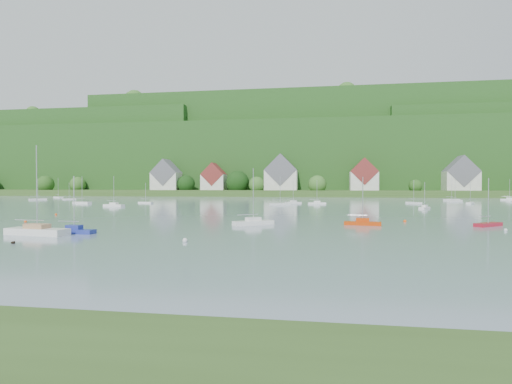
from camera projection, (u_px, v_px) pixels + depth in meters
far_shore_strip at (274, 193)px, 221.66m from camera, size 600.00×60.00×3.00m
forested_ridge at (286, 160)px, 288.92m from camera, size 620.00×181.22×69.89m
village_building_0 at (166, 177)px, 217.43m from camera, size 14.00×10.40×16.00m
village_building_1 at (214, 179)px, 215.45m from camera, size 12.00×9.36×14.00m
village_building_2 at (281, 176)px, 208.87m from camera, size 16.00×11.44×18.00m
village_building_3 at (364, 177)px, 200.56m from camera, size 13.00×10.40×15.50m
village_building_4 at (461, 176)px, 197.35m from camera, size 15.00×10.40×16.50m
near_sailboat_1 at (74, 230)px, 48.68m from camera, size 5.04×1.67×6.70m
near_sailboat_2 at (37, 230)px, 47.26m from camera, size 7.74×3.14×10.15m
near_sailboat_3 at (253, 222)px, 59.09m from camera, size 5.69×4.92×7.98m
near_sailboat_5 at (363, 222)px, 58.58m from camera, size 5.18×2.12×6.78m
near_sailboat_7 at (488, 224)px, 57.08m from camera, size 4.59×4.21×6.58m
mooring_buoy_1 at (185, 242)px, 41.55m from camera, size 0.50×0.50×0.50m
mooring_buoy_2 at (405, 222)px, 63.52m from camera, size 0.47×0.47×0.47m
mooring_buoy_3 at (56, 215)px, 78.21m from camera, size 0.39×0.39×0.39m
mooring_buoy_4 at (506, 231)px, 51.20m from camera, size 0.41×0.41×0.41m
mooring_buoy_5 at (25, 222)px, 62.92m from camera, size 0.40×0.40×0.40m
duck_pair at (3, 243)px, 39.72m from camera, size 1.65×1.47×0.31m
far_sailboat_cluster at (301, 201)px, 134.35m from camera, size 190.72×65.28×8.53m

